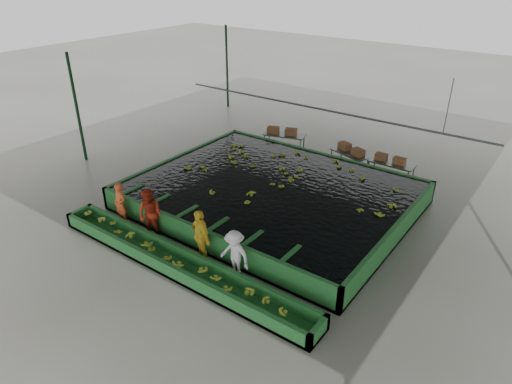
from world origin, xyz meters
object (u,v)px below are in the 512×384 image
Objects in this scene: box_stack_left at (282,134)px; box_stack_mid at (351,152)px; sorting_trough at (177,263)px; packing_table_mid at (349,161)px; worker_c at (200,236)px; worker_a at (120,204)px; worker_d at (235,254)px; packing_table_right at (390,172)px; box_stack_right at (390,162)px; flotation_tank at (271,195)px; worker_b at (150,214)px; packing_table_left at (284,143)px.

box_stack_left reaches higher than box_stack_mid.
sorting_trough is 5.51× the size of packing_table_mid.
worker_c reaches higher than box_stack_left.
box_stack_left is (0.86, 9.15, 0.11)m from worker_a.
worker_c reaches higher than sorting_trough.
packing_table_right is (1.27, 9.08, -0.36)m from worker_d.
box_stack_left is 1.13× the size of box_stack_right.
box_stack_left is (-2.71, 4.85, 0.47)m from flotation_tank.
worker_b is 1.27× the size of box_stack_left.
packing_table_right is at bearing -0.80° from box_stack_left.
worker_b is 1.00× the size of worker_c.
packing_table_right is at bearing -20.22° from box_stack_right.
flotation_tank is at bearing 90.00° from sorting_trough.
sorting_trough is 10.36m from packing_table_left.
packing_table_left is at bearing 127.81° from worker_c.
box_stack_left is 1.02× the size of box_stack_mid.
worker_d is 0.83× the size of packing_table_right.
packing_table_mid is 3.68m from box_stack_left.
worker_b reaches higher than box_stack_left.
packing_table_mid is (0.94, 9.94, 0.16)m from sorting_trough.
box_stack_right is (2.80, 9.91, 0.63)m from sorting_trough.
packing_table_left is at bearing 104.59° from sorting_trough.
worker_c is at bearing -179.20° from worker_d.
sorting_trough is at bearing -5.14° from worker_a.
flotation_tank is 1.00× the size of sorting_trough.
packing_table_left is 0.47m from box_stack_left.
worker_c reaches higher than worker_b.
packing_table_right reaches higher than sorting_trough.
packing_table_right is at bearing 82.83° from worker_d.
worker_a reaches higher than sorting_trough.
box_stack_right is (6.37, 9.11, 0.07)m from worker_a.
worker_c reaches higher than box_stack_mid.
flotation_tank is at bearing -60.83° from box_stack_left.
box_stack_left is at bearing 81.62° from worker_b.
packing_table_right is (2.63, 9.08, -0.48)m from worker_c.
worker_b reaches higher than box_stack_mid.
box_stack_mid reaches higher than packing_table_mid.
worker_d is at bearing 26.15° from sorting_trough.
worker_b is at bearing -117.80° from box_stack_right.
worker_a is at bearing -116.14° from box_stack_mid.
worker_a reaches higher than worker_d.
flotation_tank reaches higher than packing_table_right.
flotation_tank is 5.10m from sorting_trough.
box_stack_right is (-0.10, 0.04, 0.44)m from packing_table_right.
flotation_tank is 6.29× the size of worker_d.
worker_c is 0.91× the size of packing_table_left.
flotation_tank reaches higher than sorting_trough.
packing_table_right is (1.96, -0.06, 0.03)m from packing_table_mid.
packing_table_right is 5.63m from box_stack_left.
worker_d is at bearing -69.25° from flotation_tank.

